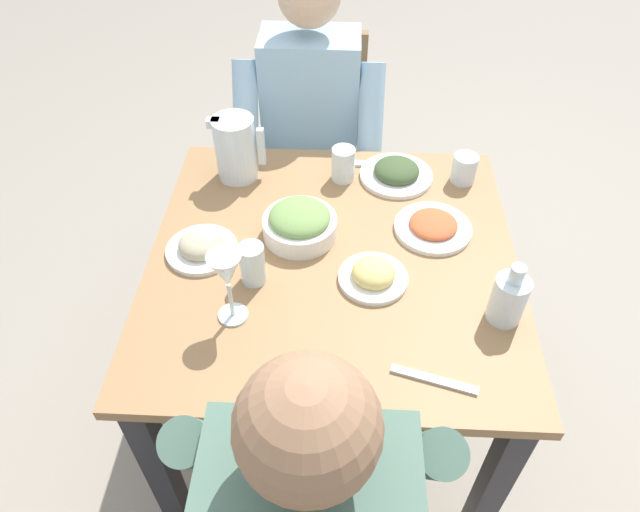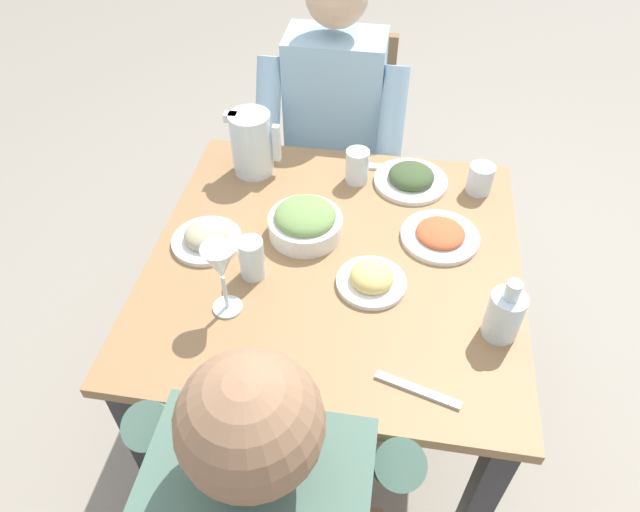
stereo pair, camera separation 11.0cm
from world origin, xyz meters
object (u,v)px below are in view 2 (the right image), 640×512
(wine_glass, at_px, (220,266))
(chair_far, at_px, (338,142))
(diner_far, at_px, (330,139))
(plate_dolmas, at_px, (411,178))
(oil_carafe, at_px, (504,316))
(dining_table, at_px, (334,285))
(water_glass_far_right, at_px, (357,166))
(plate_fries, at_px, (371,279))
(water_pitcher, at_px, (252,143))
(plate_rice_curry, at_px, (440,235))
(water_glass_far_left, at_px, (252,259))
(water_glass_near_left, at_px, (480,179))
(salad_bowl, at_px, (305,222))
(plate_beans, at_px, (207,236))
(diner_near, at_px, (282,495))

(wine_glass, bearing_deg, chair_far, 82.86)
(diner_far, height_order, plate_dolmas, diner_far)
(chair_far, distance_m, oil_carafe, 1.13)
(dining_table, bearing_deg, water_glass_far_right, 86.77)
(plate_dolmas, bearing_deg, plate_fries, -100.23)
(chair_far, height_order, plate_dolmas, chair_far)
(water_glass_far_right, bearing_deg, water_pitcher, 179.77)
(plate_rice_curry, height_order, plate_fries, plate_fries)
(dining_table, relative_size, plate_fries, 5.47)
(plate_fries, bearing_deg, diner_far, 106.36)
(dining_table, relative_size, plate_rice_curry, 4.54)
(plate_dolmas, xyz_separation_m, water_glass_far_left, (-0.37, -0.43, 0.04))
(water_glass_far_right, bearing_deg, dining_table, -93.23)
(chair_far, relative_size, water_glass_near_left, 10.48)
(chair_far, bearing_deg, plate_fries, -77.29)
(oil_carafe, bearing_deg, water_glass_near_left, 93.17)
(dining_table, bearing_deg, water_pitcher, 131.45)
(wine_glass, bearing_deg, water_glass_near_left, 42.30)
(plate_dolmas, bearing_deg, diner_far, 136.77)
(plate_dolmas, distance_m, oil_carafe, 0.57)
(water_glass_near_left, bearing_deg, wine_glass, -137.70)
(plate_dolmas, relative_size, oil_carafe, 1.31)
(plate_fries, distance_m, plate_dolmas, 0.43)
(diner_far, bearing_deg, plate_rice_curry, -53.36)
(chair_far, bearing_deg, wine_glass, -97.14)
(oil_carafe, bearing_deg, water_glass_far_left, 171.46)
(chair_far, distance_m, water_glass_far_right, 0.55)
(salad_bowl, relative_size, plate_beans, 1.07)
(water_glass_near_left, bearing_deg, oil_carafe, -86.83)
(water_pitcher, xyz_separation_m, water_glass_far_right, (0.31, -0.00, -0.04))
(chair_far, bearing_deg, water_glass_far_left, -95.92)
(salad_bowl, xyz_separation_m, water_glass_far_right, (0.11, 0.25, 0.01))
(salad_bowl, bearing_deg, wine_glass, -115.49)
(plate_rice_curry, relative_size, water_glass_far_left, 1.88)
(diner_near, bearing_deg, wine_glass, 118.14)
(diner_far, height_order, water_glass_far_right, diner_far)
(dining_table, relative_size, chair_far, 1.05)
(wine_glass, bearing_deg, dining_table, 42.63)
(plate_dolmas, xyz_separation_m, wine_glass, (-0.40, -0.55, 0.12))
(chair_far, distance_m, salad_bowl, 0.77)
(chair_far, xyz_separation_m, plate_beans, (-0.24, -0.80, 0.21))
(chair_far, xyz_separation_m, plate_fries, (0.20, -0.89, 0.21))
(diner_near, height_order, water_pitcher, diner_near)
(dining_table, relative_size, diner_far, 0.79)
(water_glass_near_left, relative_size, oil_carafe, 0.52)
(plate_rice_curry, bearing_deg, oil_carafe, -65.14)
(diner_near, distance_m, plate_dolmas, 0.96)
(diner_near, relative_size, plate_fries, 6.91)
(plate_dolmas, relative_size, water_glass_far_right, 2.11)
(plate_rice_curry, height_order, oil_carafe, oil_carafe)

